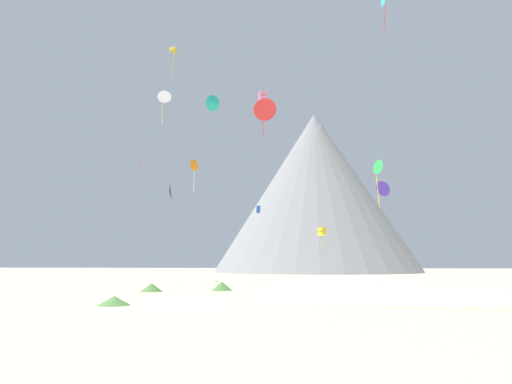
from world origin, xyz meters
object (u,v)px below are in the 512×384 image
bush_far_left (380,293)px  bush_low_patch (114,301)px  bush_scatter_east (434,289)px  kite_teal_mid (213,103)px  kite_red_mid (265,110)px  kite_black_low (170,192)px  kite_gold_high (173,51)px  kite_green_low (379,168)px  bush_mid_center (222,286)px  rock_massif (318,194)px  kite_indigo_mid (383,189)px  kite_pink_high (263,96)px  kite_yellow_low (322,232)px  kite_blue_low (258,209)px  kite_magenta_mid (378,169)px  kite_rainbow_mid (140,163)px  kite_white_high (164,98)px  kite_orange_mid (195,166)px  kite_cyan_high (384,8)px  bush_far_right (151,287)px

bush_far_left → bush_low_patch: bearing=-154.6°
bush_scatter_east → kite_teal_mid: bearing=160.5°
kite_red_mid → kite_black_low: 22.87m
kite_gold_high → kite_teal_mid: size_ratio=3.29×
kite_green_low → kite_teal_mid: 18.95m
kite_green_low → kite_black_low: (-27.61, 15.45, 0.33)m
bush_low_patch → bush_mid_center: (3.09, 16.84, 0.14)m
kite_black_low → kite_gold_high: kite_gold_high is taller
rock_massif → kite_indigo_mid: size_ratio=26.02×
kite_indigo_mid → kite_pink_high: 25.05m
kite_green_low → kite_gold_high: (-33.38, 32.14, 29.47)m
bush_far_left → kite_yellow_low: (-5.02, 48.53, 7.55)m
kite_green_low → kite_teal_mid: size_ratio=2.92×
kite_blue_low → kite_magenta_mid: size_ratio=0.99×
bush_low_patch → kite_yellow_low: (11.98, 56.61, 7.71)m
kite_rainbow_mid → bush_scatter_east: bearing=93.5°
kite_gold_high → kite_red_mid: bearing=-83.2°
kite_white_high → kite_indigo_mid: bearing=-175.7°
kite_black_low → kite_pink_high: kite_pink_high is taller
kite_white_high → kite_pink_high: bearing=171.3°
bush_far_left → kite_gold_high: size_ratio=0.37×
kite_orange_mid → kite_black_low: bearing=-148.0°
bush_mid_center → kite_blue_low: kite_blue_low is taller
kite_green_low → kite_black_low: 31.64m
bush_scatter_east → kite_indigo_mid: size_ratio=0.80×
kite_green_low → bush_far_left: bearing=138.4°
kite_blue_low → kite_rainbow_mid: size_ratio=1.15×
kite_magenta_mid → kite_orange_mid: (-32.81, -6.74, 0.34)m
bush_mid_center → kite_rainbow_mid: bearing=121.2°
kite_black_low → kite_white_high: size_ratio=0.40×
kite_orange_mid → kite_indigo_mid: (32.56, -1.58, -5.21)m
bush_scatter_east → kite_blue_low: bearing=127.5°
kite_red_mid → bush_low_patch: bearing=71.7°
kite_yellow_low → kite_teal_mid: (-10.80, -36.50, 11.78)m
bush_far_left → bush_low_patch: (-17.00, -8.08, -0.15)m
bush_low_patch → kite_teal_mid: bearing=86.6°
kite_white_high → kite_cyan_high: bearing=140.3°
bush_low_patch → kite_blue_low: (3.74, 36.33, 9.61)m
kite_white_high → bush_mid_center: bearing=106.3°
bush_far_left → kite_rainbow_mid: size_ratio=2.25×
bush_mid_center → kite_magenta_mid: 51.40m
kite_green_low → kite_gold_high: kite_gold_high is taller
kite_blue_low → kite_black_low: kite_black_low is taller
bush_far_right → kite_pink_high: bearing=76.6°
kite_white_high → kite_cyan_high: kite_cyan_high is taller
bush_scatter_east → kite_cyan_high: size_ratio=0.48×
bush_far_left → kite_pink_high: size_ratio=0.42×
kite_red_mid → kite_yellow_low: size_ratio=1.24×
kite_blue_low → kite_black_low: 13.07m
kite_white_high → kite_indigo_mid: (33.52, 12.44, -13.15)m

